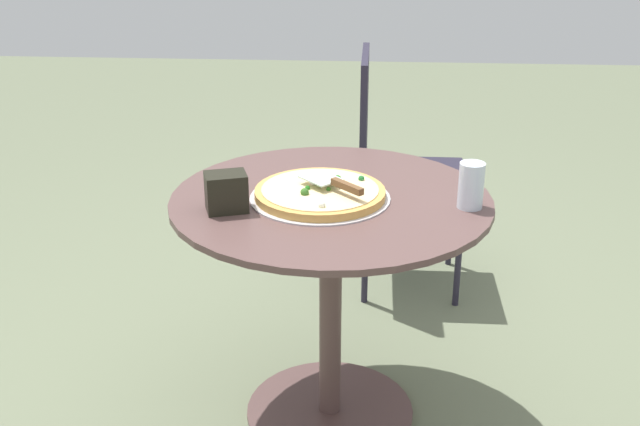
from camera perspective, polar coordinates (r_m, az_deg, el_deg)
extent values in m
plane|color=#676F55|center=(2.49, 0.71, -14.14)|extent=(10.00, 10.00, 0.00)
cylinder|color=brown|center=(2.14, 0.80, 0.92)|extent=(0.87, 0.87, 0.02)
cylinder|color=brown|center=(2.30, 0.75, -7.08)|extent=(0.06, 0.06, 0.67)
cylinder|color=brown|center=(2.49, 0.71, -13.97)|extent=(0.50, 0.50, 0.02)
cylinder|color=#BCBAC0|center=(2.13, 0.00, 1.11)|extent=(0.38, 0.38, 0.00)
cylinder|color=gold|center=(2.13, 0.00, 1.42)|extent=(0.35, 0.35, 0.02)
cylinder|color=beige|center=(2.12, 0.00, 1.73)|extent=(0.32, 0.32, 0.00)
sphere|color=#277328|center=(2.14, 0.03, 2.06)|extent=(0.02, 0.02, 0.02)
sphere|color=white|center=(2.15, -0.48, 2.20)|extent=(0.02, 0.02, 0.02)
sphere|color=white|center=(2.00, 0.13, 0.58)|extent=(0.02, 0.02, 0.02)
sphere|color=#337522|center=(2.11, 0.62, 1.73)|extent=(0.01, 0.01, 0.01)
sphere|color=#226F1C|center=(2.12, -0.90, 1.81)|extent=(0.01, 0.01, 0.01)
sphere|color=#236E31|center=(2.18, 2.98, 2.49)|extent=(0.02, 0.02, 0.02)
sphere|color=#256B25|center=(2.17, 1.25, 2.43)|extent=(0.02, 0.02, 0.02)
sphere|color=#376A26|center=(2.08, -1.11, 1.50)|extent=(0.02, 0.02, 0.02)
cube|color=silver|center=(2.14, 0.06, 2.51)|extent=(0.13, 0.13, 0.00)
cube|color=brown|center=(2.06, 1.95, 1.91)|extent=(0.09, 0.09, 0.02)
cylinder|color=silver|center=(2.09, 10.78, 1.95)|extent=(0.07, 0.07, 0.12)
cube|color=black|center=(2.05, -6.73, 1.50)|extent=(0.12, 0.11, 0.10)
cube|color=#252232|center=(3.05, 6.68, 2.55)|extent=(0.41, 0.41, 0.03)
cube|color=#252232|center=(2.97, 3.18, 7.05)|extent=(0.02, 0.41, 0.46)
cylinder|color=#252232|center=(3.31, 9.39, -0.26)|extent=(0.02, 0.02, 0.43)
cylinder|color=#252232|center=(2.99, 9.92, -2.87)|extent=(0.02, 0.02, 0.43)
cylinder|color=#252232|center=(3.29, 3.38, -0.09)|extent=(0.02, 0.02, 0.43)
cylinder|color=#252232|center=(2.98, 3.27, -2.70)|extent=(0.02, 0.02, 0.43)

